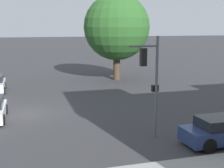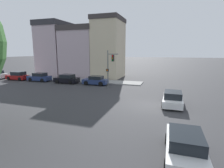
{
  "view_description": "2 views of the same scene",
  "coord_description": "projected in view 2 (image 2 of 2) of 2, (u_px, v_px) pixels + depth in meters",
  "views": [
    {
      "loc": [
        21.08,
        0.19,
        5.85
      ],
      "look_at": [
        3.55,
        5.22,
        2.44
      ],
      "focal_mm": 50.0,
      "sensor_mm": 36.0,
      "label": 1
    },
    {
      "loc": [
        -16.8,
        -1.44,
        5.21
      ],
      "look_at": [
        3.76,
        5.27,
        1.17
      ],
      "focal_mm": 28.0,
      "sensor_mm": 36.0,
      "label": 2
    }
  ],
  "objects": [
    {
      "name": "ground_plane",
      "position": [
        151.0,
        105.0,
        17.1
      ],
      "size": [
        300.0,
        300.0,
        0.0
      ],
      "primitive_type": "plane",
      "color": "#333335"
    },
    {
      "name": "traffic_signal",
      "position": [
        110.0,
        64.0,
        24.44
      ],
      "size": [
        0.55,
        1.68,
        5.35
      ],
      "rotation": [
        0.0,
        0.0,
        3.13
      ],
      "color": "#515456",
      "rests_on": "ground_plane"
    },
    {
      "name": "crossing_car_0",
      "position": [
        173.0,
        99.0,
        17.03
      ],
      "size": [
        4.1,
        1.96,
        1.41
      ],
      "rotation": [
        0.0,
        0.0,
        -0.02
      ],
      "color": "silver",
      "rests_on": "ground_plane"
    },
    {
      "name": "crossing_car_1",
      "position": [
        185.0,
        147.0,
        8.42
      ],
      "size": [
        4.08,
        1.84,
        1.46
      ],
      "rotation": [
        0.0,
        0.0,
        0.0
      ],
      "color": "silver",
      "rests_on": "ground_plane"
    },
    {
      "name": "sidewalk_strip",
      "position": [
        2.0,
        76.0,
        37.52
      ],
      "size": [
        3.29,
        60.0,
        0.13
      ],
      "color": "gray",
      "rests_on": "ground_plane"
    },
    {
      "name": "rowhouse_backdrop",
      "position": [
        80.0,
        50.0,
        36.97
      ],
      "size": [
        8.2,
        18.18,
        11.75
      ],
      "color": "beige",
      "rests_on": "ground_plane"
    },
    {
      "name": "parked_car_1",
      "position": [
        67.0,
        79.0,
        29.17
      ],
      "size": [
        2.09,
        4.01,
        1.47
      ],
      "rotation": [
        0.0,
        0.0,
        1.56
      ],
      "color": "black",
      "rests_on": "ground_plane"
    },
    {
      "name": "parked_car_3",
      "position": [
        18.0,
        76.0,
        32.47
      ],
      "size": [
        2.07,
        4.12,
        1.54
      ],
      "rotation": [
        0.0,
        0.0,
        1.58
      ],
      "color": "maroon",
      "rests_on": "ground_plane"
    },
    {
      "name": "parked_car_0",
      "position": [
        95.0,
        81.0,
        27.64
      ],
      "size": [
        1.88,
        3.98,
        1.41
      ],
      "rotation": [
        0.0,
        0.0,
        1.59
      ],
      "color": "navy",
      "rests_on": "ground_plane"
    },
    {
      "name": "parked_car_2",
      "position": [
        39.0,
        77.0,
        31.02
      ],
      "size": [
        1.94,
        4.04,
        1.5
      ],
      "rotation": [
        0.0,
        0.0,
        1.59
      ],
      "color": "navy",
      "rests_on": "ground_plane"
    }
  ]
}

